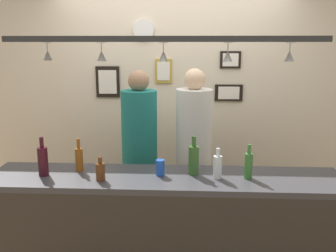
{
  "coord_description": "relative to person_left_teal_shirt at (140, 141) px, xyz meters",
  "views": [
    {
      "loc": [
        0.17,
        -3.02,
        1.94
      ],
      "look_at": [
        0.0,
        0.1,
        1.24
      ],
      "focal_mm": 39.94,
      "sensor_mm": 36.0,
      "label": 1
    }
  ],
  "objects": [
    {
      "name": "back_wall",
      "position": [
        0.29,
        0.67,
        0.28
      ],
      "size": [
        4.4,
        0.06,
        2.6
      ],
      "primitive_type": "cube",
      "color": "beige",
      "rests_on": "ground_plane"
    },
    {
      "name": "bar_counter",
      "position": [
        0.29,
        -0.93,
        -0.37
      ],
      "size": [
        2.7,
        0.55,
        0.95
      ],
      "color": "#38383D",
      "rests_on": "ground_plane"
    },
    {
      "name": "overhead_glass_rack",
      "position": [
        0.29,
        -0.73,
        0.94
      ],
      "size": [
        2.2,
        0.36,
        0.04
      ],
      "primitive_type": "cube",
      "color": "black"
    },
    {
      "name": "hanging_wineglass_far_left",
      "position": [
        -0.59,
        -0.67,
        0.83
      ],
      "size": [
        0.07,
        0.07,
        0.13
      ],
      "color": "silver",
      "rests_on": "overhead_glass_rack"
    },
    {
      "name": "hanging_wineglass_left",
      "position": [
        -0.16,
        -0.75,
        0.83
      ],
      "size": [
        0.07,
        0.07,
        0.13
      ],
      "color": "silver",
      "rests_on": "overhead_glass_rack"
    },
    {
      "name": "hanging_wineglass_center_left",
      "position": [
        0.28,
        -0.78,
        0.83
      ],
      "size": [
        0.07,
        0.07,
        0.13
      ],
      "color": "silver",
      "rests_on": "overhead_glass_rack"
    },
    {
      "name": "hanging_wineglass_center",
      "position": [
        0.73,
        -0.79,
        0.83
      ],
      "size": [
        0.07,
        0.07,
        0.13
      ],
      "color": "silver",
      "rests_on": "overhead_glass_rack"
    },
    {
      "name": "hanging_wineglass_center_right",
      "position": [
        1.16,
        -0.75,
        0.83
      ],
      "size": [
        0.07,
        0.07,
        0.13
      ],
      "color": "silver",
      "rests_on": "overhead_glass_rack"
    },
    {
      "name": "person_left_teal_shirt",
      "position": [
        0.0,
        0.0,
        0.0
      ],
      "size": [
        0.34,
        0.34,
        1.7
      ],
      "color": "#2D334C",
      "rests_on": "ground_plane"
    },
    {
      "name": "person_right_white_patterned_shirt",
      "position": [
        0.52,
        0.0,
        0.01
      ],
      "size": [
        0.34,
        0.34,
        1.71
      ],
      "color": "#2D334C",
      "rests_on": "ground_plane"
    },
    {
      "name": "bottle_beer_green_import",
      "position": [
        0.91,
        -0.78,
        0.03
      ],
      "size": [
        0.06,
        0.06,
        0.26
      ],
      "color": "#336B2D",
      "rests_on": "bar_counter"
    },
    {
      "name": "bottle_champagne_green",
      "position": [
        0.51,
        -0.72,
        0.05
      ],
      "size": [
        0.08,
        0.08,
        0.3
      ],
      "color": "#2D5623",
      "rests_on": "bar_counter"
    },
    {
      "name": "bottle_beer_amber_tall",
      "position": [
        -0.39,
        -0.69,
        0.03
      ],
      "size": [
        0.06,
        0.06,
        0.26
      ],
      "color": "brown",
      "rests_on": "bar_counter"
    },
    {
      "name": "bottle_wine_dark_red",
      "position": [
        -0.63,
        -0.81,
        0.05
      ],
      "size": [
        0.08,
        0.08,
        0.3
      ],
      "color": "#380F19",
      "rests_on": "bar_counter"
    },
    {
      "name": "bottle_beer_brown_stubby",
      "position": [
        -0.17,
        -0.89,
        0.0
      ],
      "size": [
        0.07,
        0.07,
        0.18
      ],
      "color": "#512D14",
      "rests_on": "bar_counter"
    },
    {
      "name": "bottle_soda_clear",
      "position": [
        0.68,
        -0.79,
        0.02
      ],
      "size": [
        0.06,
        0.06,
        0.23
      ],
      "color": "silver",
      "rests_on": "bar_counter"
    },
    {
      "name": "drink_can",
      "position": [
        0.25,
        -0.76,
        -0.01
      ],
      "size": [
        0.07,
        0.07,
        0.12
      ],
      "primitive_type": "cylinder",
      "color": "#1E4CB2",
      "rests_on": "bar_counter"
    },
    {
      "name": "picture_frame_caricature",
      "position": [
        -0.42,
        0.63,
        0.49
      ],
      "size": [
        0.26,
        0.02,
        0.34
      ],
      "color": "black",
      "rests_on": "back_wall"
    },
    {
      "name": "picture_frame_upper_small",
      "position": [
        0.91,
        0.63,
        0.74
      ],
      "size": [
        0.22,
        0.02,
        0.18
      ],
      "color": "black",
      "rests_on": "back_wall"
    },
    {
      "name": "picture_frame_crest",
      "position": [
        0.19,
        0.63,
        0.62
      ],
      "size": [
        0.18,
        0.02,
        0.26
      ],
      "color": "#B29338",
      "rests_on": "back_wall"
    },
    {
      "name": "picture_frame_lower_pair",
      "position": [
        0.9,
        0.63,
        0.38
      ],
      "size": [
        0.3,
        0.02,
        0.18
      ],
      "color": "black",
      "rests_on": "back_wall"
    },
    {
      "name": "wall_clock",
      "position": [
        -0.02,
        0.62,
        1.05
      ],
      "size": [
        0.22,
        0.03,
        0.22
      ],
      "primitive_type": "cylinder",
      "rotation": [
        1.57,
        0.0,
        0.0
      ],
      "color": "white",
      "rests_on": "back_wall"
    }
  ]
}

